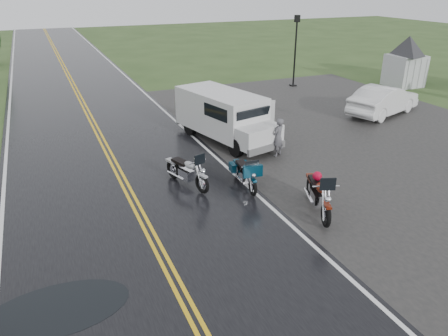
% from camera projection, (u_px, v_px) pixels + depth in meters
% --- Properties ---
extents(ground, '(120.00, 120.00, 0.00)m').
position_uv_depth(ground, '(157.00, 247.00, 11.51)').
color(ground, '#2D471E').
rests_on(ground, ground).
extents(road, '(8.00, 100.00, 0.04)m').
position_uv_depth(road, '(98.00, 133.00, 19.92)').
color(road, black).
rests_on(road, ground).
extents(parking_pad, '(14.00, 24.00, 0.03)m').
position_uv_depth(parking_pad, '(364.00, 135.00, 19.72)').
color(parking_pad, black).
rests_on(parking_pad, ground).
extents(visitor_center, '(16.00, 10.00, 4.80)m').
position_uv_depth(visitor_center, '(408.00, 49.00, 27.95)').
color(visitor_center, '#A8AAAD').
rests_on(visitor_center, ground).
extents(motorcycle_red, '(1.67, 2.57, 1.43)m').
position_uv_depth(motorcycle_red, '(327.00, 206.00, 12.11)').
color(motorcycle_red, '#5A180A').
rests_on(motorcycle_red, ground).
extents(motorcycle_teal, '(0.95, 2.08, 1.19)m').
position_uv_depth(motorcycle_teal, '(253.00, 181.00, 13.91)').
color(motorcycle_teal, '#052739').
rests_on(motorcycle_teal, ground).
extents(motorcycle_silver, '(1.45, 2.36, 1.31)m').
position_uv_depth(motorcycle_silver, '(202.00, 176.00, 14.05)').
color(motorcycle_silver, '#A3A4AA').
rests_on(motorcycle_silver, ground).
extents(van_white, '(3.27, 5.76, 2.13)m').
position_uv_depth(van_white, '(236.00, 131.00, 16.93)').
color(van_white, silver).
rests_on(van_white, ground).
extents(person_at_van, '(0.67, 0.60, 1.53)m').
position_uv_depth(person_at_van, '(278.00, 138.00, 17.12)').
color(person_at_van, '#4D4C51').
rests_on(person_at_van, ground).
extents(sedan_white, '(4.84, 2.99, 1.51)m').
position_uv_depth(sedan_white, '(384.00, 101.00, 22.43)').
color(sedan_white, silver).
rests_on(sedan_white, ground).
extents(lamp_post_far_right, '(0.39, 0.39, 4.51)m').
position_uv_depth(lamp_post_far_right, '(295.00, 51.00, 27.88)').
color(lamp_post_far_right, black).
rests_on(lamp_post_far_right, ground).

